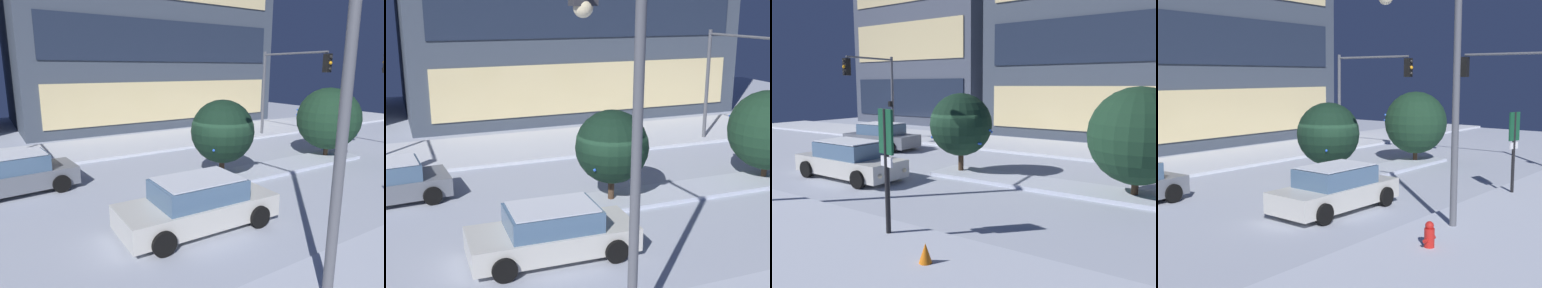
# 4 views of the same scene
# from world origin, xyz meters

# --- Properties ---
(ground) EXTENTS (52.00, 52.00, 0.00)m
(ground) POSITION_xyz_m (0.00, 0.00, 0.00)
(ground) COLOR silver
(curb_strip_far) EXTENTS (52.00, 5.20, 0.14)m
(curb_strip_far) POSITION_xyz_m (0.00, 8.37, 0.07)
(curb_strip_far) COLOR silver
(curb_strip_far) RESTS_ON ground
(median_strip) EXTENTS (9.00, 1.80, 0.14)m
(median_strip) POSITION_xyz_m (3.78, 0.17, 0.07)
(median_strip) COLOR silver
(median_strip) RESTS_ON ground
(office_tower_secondary) EXTENTS (13.76, 9.41, 15.18)m
(office_tower_secondary) POSITION_xyz_m (-15.35, 19.11, 7.59)
(office_tower_secondary) COLOR #4C5466
(office_tower_secondary) RESTS_ON ground
(car_near) EXTENTS (4.77, 2.10, 1.49)m
(car_near) POSITION_xyz_m (-3.03, -2.82, 0.71)
(car_near) COLOR silver
(car_near) RESTS_ON ground
(car_far) EXTENTS (4.50, 2.32, 1.49)m
(car_far) POSITION_xyz_m (-7.27, 3.09, 0.71)
(car_far) COLOR slate
(car_far) RESTS_ON ground
(traffic_light_corner_far_left) EXTENTS (0.32, 4.15, 5.51)m
(traffic_light_corner_far_left) POSITION_xyz_m (-9.68, 4.93, 3.80)
(traffic_light_corner_far_left) COLOR #565960
(traffic_light_corner_far_left) RESTS_ON ground
(parking_info_sign) EXTENTS (0.55, 0.19, 3.09)m
(parking_info_sign) POSITION_xyz_m (2.64, -6.50, 1.99)
(parking_info_sign) COLOR black
(parking_info_sign) RESTS_ON ground
(decorated_tree_median) EXTENTS (3.13, 3.13, 3.61)m
(decorated_tree_median) POSITION_xyz_m (6.88, 0.33, 2.04)
(decorated_tree_median) COLOR #473323
(decorated_tree_median) RESTS_ON ground
(decorated_tree_left_of_median) EXTENTS (2.60, 2.57, 3.33)m
(decorated_tree_left_of_median) POSITION_xyz_m (0.14, 0.28, 2.04)
(decorated_tree_left_of_median) COLOR #473323
(decorated_tree_left_of_median) RESTS_ON ground
(construction_cone) EXTENTS (0.36, 0.36, 0.55)m
(construction_cone) POSITION_xyz_m (4.39, -7.26, 0.28)
(construction_cone) COLOR orange
(construction_cone) RESTS_ON ground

